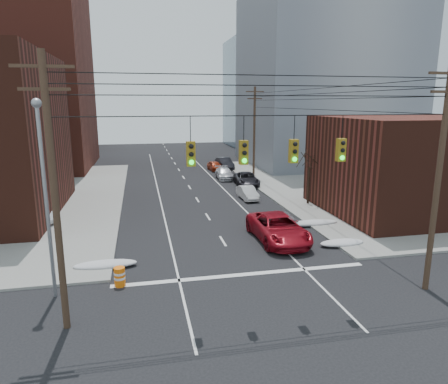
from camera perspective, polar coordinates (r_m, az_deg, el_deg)
name	(u,v)px	position (r m, az deg, el deg)	size (l,w,h in m)	color
ground	(286,344)	(16.69, 8.89, -20.64)	(160.00, 160.00, 0.00)	black
sidewalk_ne	(422,182)	(52.13, 26.46, 1.31)	(40.00, 40.00, 0.15)	gray
building_brick_far	(32,119)	(89.47, -25.77, 9.41)	(22.00, 18.00, 12.00)	#461E15
building_office	(324,79)	(63.23, 14.05, 15.34)	(22.00, 20.00, 25.00)	gray
building_glass	(277,94)	(87.99, 7.64, 13.75)	(20.00, 18.00, 22.00)	gray
building_storefront	(423,165)	(37.48, 26.51, 3.46)	(16.00, 12.00, 8.00)	#461E15
utility_pole_left	(54,192)	(16.64, -23.08, 0.06)	(2.20, 0.28, 11.00)	#473323
utility_pole_right	(439,175)	(21.32, 28.32, 2.12)	(2.20, 0.28, 11.00)	#473323
utility_pole_far	(254,131)	(49.05, 4.34, 8.70)	(2.20, 0.28, 11.00)	#473323
traffic_signals	(269,150)	(16.92, 6.45, 5.94)	(17.00, 0.42, 2.02)	black
street_light	(44,184)	(19.78, -24.27, 1.09)	(0.44, 0.44, 9.32)	gray
bare_tree	(309,180)	(36.77, 11.99, 1.71)	(2.09, 2.20, 4.93)	black
snow_nw	(105,264)	(23.81, -16.58, -9.89)	(3.50, 1.08, 0.42)	silver
snow_ne	(342,243)	(27.27, 16.48, -6.97)	(3.00, 1.08, 0.42)	silver
snow_east_far	(313,223)	(31.08, 12.57, -4.33)	(4.00, 1.08, 0.42)	silver
red_pickup	(278,228)	(27.14, 7.71, -5.13)	(2.94, 6.38, 1.77)	maroon
parked_car_a	(285,223)	(29.09, 8.75, -4.35)	(1.63, 4.06, 1.38)	#9F9EA3
parked_car_b	(248,193)	(38.55, 3.39, -0.12)	(1.32, 3.77, 1.24)	silver
parked_car_c	(246,179)	(44.95, 3.22, 1.86)	(2.41, 5.24, 1.46)	black
parked_car_d	(224,173)	(48.74, 0.07, 2.66)	(1.90, 4.67, 1.36)	silver
parked_car_e	(215,166)	(54.89, -1.32, 3.76)	(1.54, 3.82, 1.30)	maroon
parked_car_f	(224,163)	(56.31, 0.06, 4.12)	(1.66, 4.75, 1.57)	black
lot_car_a	(29,215)	(33.53, -26.10, -2.99)	(1.45, 4.15, 1.37)	silver
lot_car_b	(41,187)	(44.00, -24.63, 0.67)	(2.39, 5.18, 1.44)	#A5A5A9
lot_car_d	(1,202)	(39.34, -29.25, -1.25)	(1.48, 3.67, 1.25)	#A0A0A4
construction_barrel	(120,276)	(21.33, -14.68, -11.59)	(0.63, 0.63, 1.00)	orange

